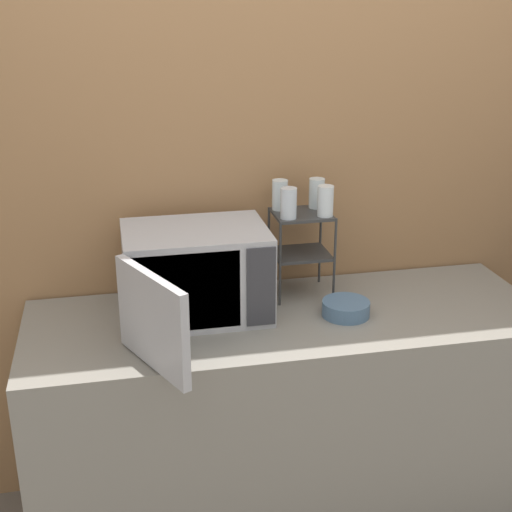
% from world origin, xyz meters
% --- Properties ---
extents(wall_back, '(8.00, 0.06, 2.60)m').
position_xyz_m(wall_back, '(0.00, 0.73, 1.30)').
color(wall_back, '#9E7047').
rests_on(wall_back, ground_plane).
extents(counter, '(1.96, 0.69, 0.91)m').
position_xyz_m(counter, '(0.00, 0.34, 0.45)').
color(counter, gray).
rests_on(counter, ground_plane).
extents(microwave, '(0.56, 0.76, 0.34)m').
position_xyz_m(microwave, '(-0.34, 0.41, 1.08)').
color(microwave, '#ADADB2').
rests_on(microwave, counter).
extents(dish_rack, '(0.23, 0.20, 0.34)m').
position_xyz_m(dish_rack, '(0.10, 0.54, 1.15)').
color(dish_rack, '#333333').
rests_on(dish_rack, counter).
extents(glass_front_left, '(0.06, 0.06, 0.12)m').
position_xyz_m(glass_front_left, '(0.03, 0.48, 1.31)').
color(glass_front_left, silver).
rests_on(glass_front_left, dish_rack).
extents(glass_back_right, '(0.06, 0.06, 0.12)m').
position_xyz_m(glass_back_right, '(0.17, 0.59, 1.31)').
color(glass_back_right, silver).
rests_on(glass_back_right, dish_rack).
extents(glass_front_right, '(0.06, 0.06, 0.12)m').
position_xyz_m(glass_front_right, '(0.18, 0.48, 1.31)').
color(glass_front_right, silver).
rests_on(glass_front_right, dish_rack).
extents(glass_back_left, '(0.06, 0.06, 0.12)m').
position_xyz_m(glass_back_left, '(0.03, 0.60, 1.31)').
color(glass_back_left, silver).
rests_on(glass_back_left, dish_rack).
extents(bowl, '(0.18, 0.18, 0.06)m').
position_xyz_m(bowl, '(0.21, 0.30, 0.93)').
color(bowl, slate).
rests_on(bowl, counter).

